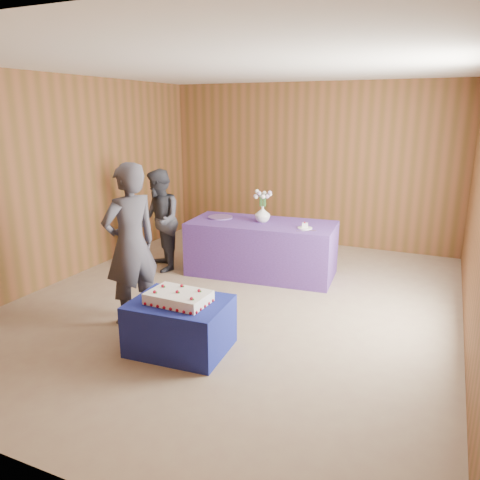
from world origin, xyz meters
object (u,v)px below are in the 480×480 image
Objects in this scene: cake_table at (180,325)px; guest_right at (159,221)px; sheet_cake at (179,297)px; guest_left at (131,245)px; vase at (263,214)px; serving_table at (262,248)px.

cake_table is 0.62× the size of guest_right.
cake_table is at bearing 114.26° from sheet_cake.
guest_left reaches higher than guest_right.
guest_left is (-0.70, -2.02, 0.01)m from vase.
serving_table is 3.33× the size of sheet_cake.
guest_right is (-1.40, -0.41, 0.35)m from serving_table.
cake_table is 2.35m from serving_table.
cake_table is at bearing 86.96° from guest_left.
serving_table reaches higher than cake_table.
serving_table is 1.50m from guest_right.
guest_right reaches higher than sheet_cake.
sheet_cake is at bearing -71.05° from cake_table.
guest_left is at bearing -114.42° from serving_table.
serving_table is 1.37× the size of guest_right.
serving_table is 2.39m from sheet_cake.
sheet_cake is 0.35× the size of guest_left.
cake_table is at bearing -87.79° from vase.
serving_table is at bearing -82.20° from vase.
sheet_cake reaches higher than cake_table.
cake_table is 0.30m from sheet_cake.
vase reaches higher than serving_table.
vase is 1.47m from guest_right.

